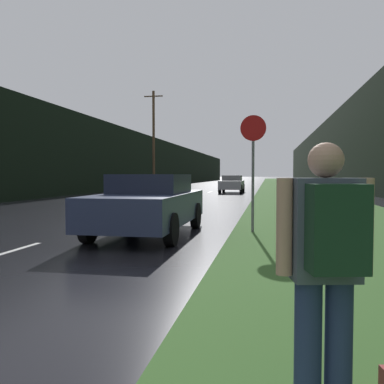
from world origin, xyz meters
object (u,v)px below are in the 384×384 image
(stop_sign, at_px, (253,162))
(hitchhiker_with_backpack, at_px, (327,263))
(car_passing_near, at_px, (149,204))
(car_passing_far, at_px, (232,184))

(stop_sign, height_order, hitchhiker_with_backpack, stop_sign)
(car_passing_near, relative_size, car_passing_far, 1.02)
(hitchhiker_with_backpack, bearing_deg, car_passing_far, 84.42)
(hitchhiker_with_backpack, bearing_deg, car_passing_near, 102.66)
(car_passing_far, bearing_deg, stop_sign, 96.25)
(stop_sign, bearing_deg, car_passing_far, 96.25)
(stop_sign, height_order, car_passing_near, stop_sign)
(stop_sign, xyz_separation_m, car_passing_far, (-2.50, 22.83, -1.05))
(car_passing_near, height_order, car_passing_far, car_passing_near)
(hitchhiker_with_backpack, relative_size, car_passing_near, 0.35)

